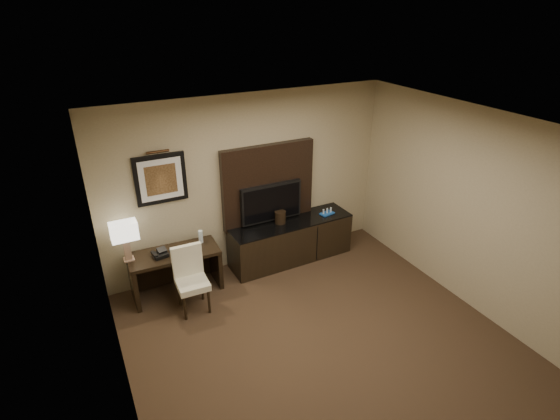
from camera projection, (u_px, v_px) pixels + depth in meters
floor at (334, 359)px, 5.21m from camera, size 4.50×5.00×0.01m
ceiling at (350, 139)px, 4.02m from camera, size 4.50×5.00×0.01m
wall_back at (249, 183)px, 6.62m from camera, size 4.50×0.01×2.70m
wall_left at (120, 328)px, 3.70m from camera, size 0.01×5.00×2.70m
wall_right at (490, 219)px, 5.52m from camera, size 0.01×5.00×2.70m
desk at (176, 272)px, 6.25m from camera, size 1.27×0.58×0.67m
credenza at (291, 240)px, 7.05m from camera, size 2.02×0.60×0.69m
tv_wall_panel at (268, 185)px, 6.73m from camera, size 1.50×0.12×1.30m
tv at (271, 202)px, 6.76m from camera, size 1.00×0.08×0.60m
artwork at (161, 179)px, 5.94m from camera, size 0.70×0.04×0.70m
picture_light at (158, 152)px, 5.74m from camera, size 0.04×0.04×0.30m
desk_chair at (192, 283)px, 5.85m from camera, size 0.42×0.48×0.85m
table_lamp at (126, 241)px, 5.80m from camera, size 0.41×0.29×0.60m
desk_phone at (160, 253)px, 5.99m from camera, size 0.22×0.20×0.09m
blue_folder at (181, 253)px, 6.08m from camera, size 0.26×0.33×0.02m
book at (185, 244)px, 6.08m from camera, size 0.16×0.09×0.23m
water_bottle at (201, 237)px, 6.31m from camera, size 0.08×0.08×0.19m
ice_bucket at (280, 217)px, 6.82m from camera, size 0.20×0.20×0.19m
minibar_tray at (327, 212)px, 7.12m from camera, size 0.25×0.18×0.08m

